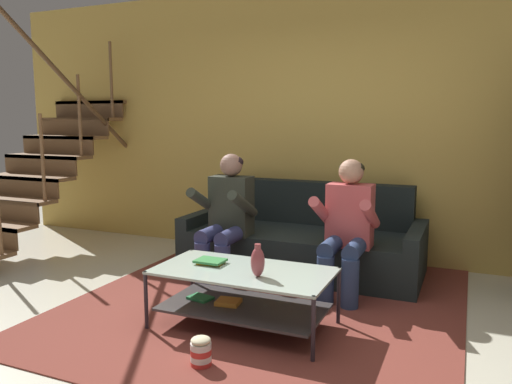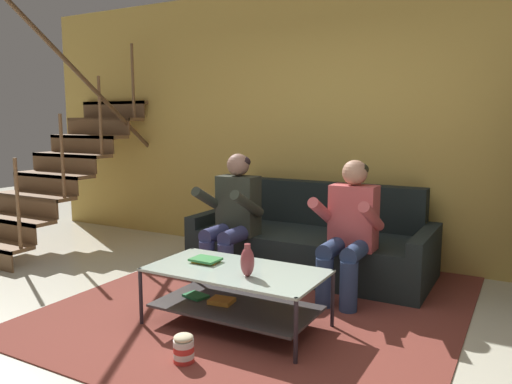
% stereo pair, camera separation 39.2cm
% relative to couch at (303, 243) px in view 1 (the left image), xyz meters
% --- Properties ---
extents(ground, '(16.80, 16.80, 0.00)m').
position_rel_couch_xyz_m(ground, '(0.14, -1.84, -0.27)').
color(ground, beige).
extents(back_partition, '(8.40, 0.12, 2.90)m').
position_rel_couch_xyz_m(back_partition, '(0.14, 0.62, 1.18)').
color(back_partition, gold).
rests_on(back_partition, ground).
extents(staircase_run, '(1.09, 2.25, 2.64)m').
position_rel_couch_xyz_m(staircase_run, '(-3.03, -0.41, 0.70)').
color(staircase_run, brown).
rests_on(staircase_run, ground).
extents(couch, '(2.29, 0.97, 0.85)m').
position_rel_couch_xyz_m(couch, '(0.00, 0.00, 0.00)').
color(couch, black).
rests_on(couch, ground).
extents(person_seated_left, '(0.50, 0.58, 1.17)m').
position_rel_couch_xyz_m(person_seated_left, '(-0.56, -0.57, 0.36)').
color(person_seated_left, navy).
rests_on(person_seated_left, ground).
extents(person_seated_right, '(0.50, 0.58, 1.16)m').
position_rel_couch_xyz_m(person_seated_right, '(0.56, -0.57, 0.35)').
color(person_seated_right, navy).
rests_on(person_seated_right, ground).
extents(coffee_table, '(1.26, 0.66, 0.43)m').
position_rel_couch_xyz_m(coffee_table, '(0.03, -1.50, 0.01)').
color(coffee_table, '#B0C6B7').
rests_on(coffee_table, ground).
extents(area_rug, '(3.00, 3.44, 0.01)m').
position_rel_couch_xyz_m(area_rug, '(0.02, -0.88, -0.27)').
color(area_rug, brown).
rests_on(area_rug, ground).
extents(vase, '(0.10, 0.10, 0.23)m').
position_rel_couch_xyz_m(vase, '(0.20, -1.61, 0.26)').
color(vase, '#8F3A3F').
rests_on(vase, coffee_table).
extents(book_stack, '(0.21, 0.17, 0.03)m').
position_rel_couch_xyz_m(book_stack, '(-0.24, -1.47, 0.17)').
color(book_stack, orange).
rests_on(book_stack, coffee_table).
extents(popcorn_tub, '(0.13, 0.13, 0.19)m').
position_rel_couch_xyz_m(popcorn_tub, '(0.05, -2.14, -0.18)').
color(popcorn_tub, red).
rests_on(popcorn_tub, ground).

